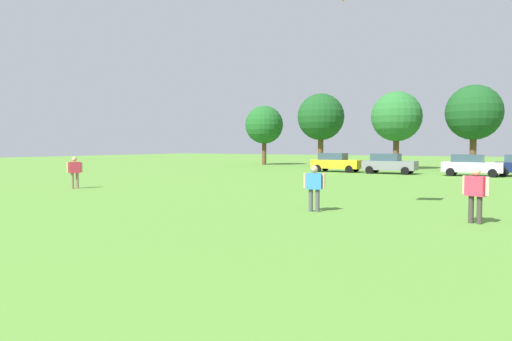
% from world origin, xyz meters
% --- Properties ---
extents(ground_plane, '(160.00, 160.00, 0.00)m').
position_xyz_m(ground_plane, '(0.00, 30.00, 0.00)').
color(ground_plane, '#568C33').
extents(adult_bystander, '(0.77, 0.43, 1.66)m').
position_xyz_m(adult_bystander, '(1.74, 15.83, 0.98)').
color(adult_bystander, '#4C4C51').
rests_on(adult_bystander, ground).
extents(bystander_near_trees, '(0.56, 0.75, 1.76)m').
position_xyz_m(bystander_near_trees, '(-13.35, 17.66, 1.05)').
color(bystander_near_trees, '#8C7259').
rests_on(bystander_near_trees, ground).
extents(bystander_midfield, '(0.79, 0.48, 1.74)m').
position_xyz_m(bystander_midfield, '(7.05, 15.86, 1.03)').
color(bystander_midfield, '#3F3833').
rests_on(bystander_midfield, ground).
extents(parked_car_yellow_0, '(4.30, 2.02, 1.68)m').
position_xyz_m(parked_car_yellow_0, '(-7.00, 40.69, 0.86)').
color(parked_car_yellow_0, yellow).
rests_on(parked_car_yellow_0, ground).
extents(parked_car_gray_1, '(4.30, 2.02, 1.68)m').
position_xyz_m(parked_car_gray_1, '(-2.15, 40.30, 0.86)').
color(parked_car_gray_1, slate).
rests_on(parked_car_gray_1, ground).
extents(parked_car_white_2, '(4.30, 2.02, 1.68)m').
position_xyz_m(parked_car_white_2, '(4.20, 40.30, 0.86)').
color(parked_car_white_2, white).
rests_on(parked_car_white_2, ground).
extents(tree_far_left, '(4.59, 4.59, 7.16)m').
position_xyz_m(tree_far_left, '(-20.15, 50.93, 4.83)').
color(tree_far_left, brown).
rests_on(tree_far_left, ground).
extents(tree_left, '(5.27, 5.27, 8.22)m').
position_xyz_m(tree_left, '(-12.70, 50.75, 5.55)').
color(tree_left, brown).
rests_on(tree_left, ground).
extents(tree_right, '(4.94, 4.94, 7.70)m').
position_xyz_m(tree_right, '(-3.56, 48.13, 5.20)').
color(tree_right, brown).
rests_on(tree_right, ground).
extents(tree_far_right, '(5.14, 5.14, 8.02)m').
position_xyz_m(tree_far_right, '(3.33, 49.16, 5.41)').
color(tree_far_right, brown).
rests_on(tree_far_right, ground).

